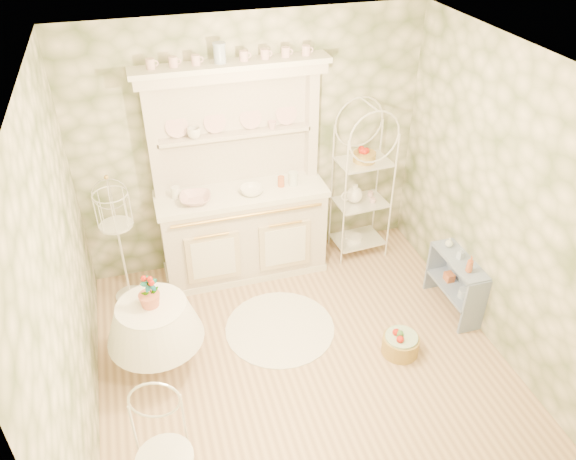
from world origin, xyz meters
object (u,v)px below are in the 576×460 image
object	(u,v)px
kitchen_dresser	(240,179)
round_table	(157,339)
bakers_rack	(362,179)
birdcage_stand	(119,239)
side_shelf	(455,284)
floor_basket	(400,344)

from	to	relation	value
kitchen_dresser	round_table	world-z (taller)	kitchen_dresser
kitchen_dresser	bakers_rack	size ratio (longest dim) A/B	1.21
kitchen_dresser	birdcage_stand	world-z (taller)	kitchen_dresser
bakers_rack	round_table	bearing A→B (deg)	-158.16
bakers_rack	round_table	world-z (taller)	bakers_rack
round_table	birdcage_stand	size ratio (longest dim) A/B	0.43
bakers_rack	side_shelf	bearing A→B (deg)	-70.01
side_shelf	birdcage_stand	bearing A→B (deg)	156.76
side_shelf	round_table	bearing A→B (deg)	174.70
bakers_rack	birdcage_stand	world-z (taller)	bakers_rack
bakers_rack	floor_basket	distance (m)	1.85
kitchen_dresser	floor_basket	xyz separation A→B (m)	(1.11, -1.63, -1.05)
birdcage_stand	floor_basket	distance (m)	2.88
round_table	birdcage_stand	bearing A→B (deg)	101.68
side_shelf	round_table	distance (m)	2.93
bakers_rack	side_shelf	distance (m)	1.48
bakers_rack	side_shelf	world-z (taller)	bakers_rack
bakers_rack	floor_basket	world-z (taller)	bakers_rack
floor_basket	kitchen_dresser	bearing A→B (deg)	124.11
side_shelf	round_table	size ratio (longest dim) A/B	1.11
side_shelf	kitchen_dresser	bearing A→B (deg)	142.93
bakers_rack	round_table	xyz separation A→B (m)	(-2.39, -1.15, -0.63)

